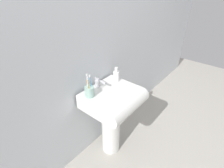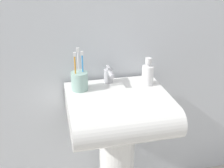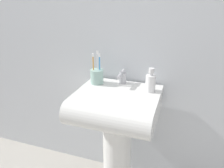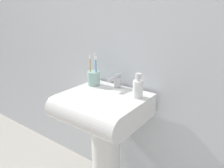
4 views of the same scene
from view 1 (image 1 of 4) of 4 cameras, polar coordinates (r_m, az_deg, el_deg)
The scene contains 7 objects.
ground_plane at distance 2.09m, azimuth -0.35°, elevation -20.01°, with size 6.00×6.00×0.00m, color #ADA89E.
wall_back at distance 1.52m, azimuth -7.61°, elevation 14.57°, with size 5.00×0.05×2.40m, color silver.
sink_pedestal at distance 1.86m, azimuth -0.39°, elevation -14.01°, with size 0.19×0.19×0.63m, color white.
sink_basin at distance 1.58m, azimuth 1.00°, elevation -5.12°, with size 0.48×0.45×0.14m.
faucet at distance 1.61m, azimuth -4.49°, elevation 0.47°, with size 0.05×0.13×0.09m.
toothbrush_cup at distance 1.49m, azimuth -7.34°, elevation -2.36°, with size 0.08×0.08×0.21m.
soap_bottle at distance 1.69m, azimuth 1.39°, elevation 2.74°, with size 0.06×0.06×0.14m.
Camera 1 is at (-0.99, -0.83, 1.64)m, focal length 28.00 mm.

